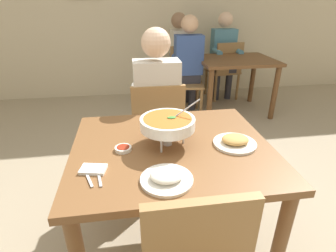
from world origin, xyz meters
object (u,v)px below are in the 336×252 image
(diner_main, at_px, (156,99))
(patron_bg_right, at_px, (181,53))
(curry_bowl, at_px, (168,124))
(chair_bg_middle, at_px, (186,77))
(patron_bg_left, at_px, (224,51))
(chair_bg_right, at_px, (183,68))
(rice_plate, at_px, (167,177))
(sauce_dish, at_px, (123,148))
(chair_diner_main, at_px, (157,127))
(dining_table_far, at_px, (235,69))
(appetizer_plate, at_px, (235,141))
(patron_bg_middle, at_px, (188,60))
(chair_bg_left, at_px, (225,68))
(dining_table_main, at_px, (172,163))

(diner_main, distance_m, patron_bg_right, 2.04)
(diner_main, relative_size, curry_bowl, 3.94)
(chair_bg_middle, height_order, patron_bg_left, patron_bg_left)
(patron_bg_left, bearing_deg, chair_bg_right, -178.43)
(rice_plate, xyz_separation_m, chair_bg_right, (0.71, 3.06, -0.27))
(chair_bg_middle, bearing_deg, sauce_dish, -110.12)
(chair_diner_main, bearing_deg, curry_bowl, -91.71)
(diner_main, bearing_deg, chair_bg_middle, 69.06)
(sauce_dish, bearing_deg, chair_diner_main, 70.69)
(patron_bg_right, bearing_deg, chair_bg_middle, -92.37)
(sauce_dish, bearing_deg, chair_bg_middle, 69.88)
(rice_plate, height_order, dining_table_far, rice_plate)
(dining_table_far, xyz_separation_m, chair_bg_right, (-0.60, 0.58, -0.11))
(diner_main, xyz_separation_m, rice_plate, (-0.08, -1.10, 0.03))
(diner_main, bearing_deg, dining_table_far, 48.23)
(appetizer_plate, relative_size, chair_bg_right, 0.27)
(appetizer_plate, bearing_deg, patron_bg_left, 71.97)
(rice_plate, xyz_separation_m, patron_bg_middle, (0.66, 2.54, -0.03))
(chair_bg_right, bearing_deg, patron_bg_middle, -95.62)
(chair_diner_main, height_order, patron_bg_right, patron_bg_right)
(chair_diner_main, height_order, chair_bg_left, same)
(patron_bg_right, bearing_deg, chair_bg_right, 7.98)
(sauce_dish, bearing_deg, dining_table_main, 2.24)
(dining_table_main, xyz_separation_m, patron_bg_left, (1.26, 2.76, 0.11))
(rice_plate, distance_m, patron_bg_right, 3.12)
(dining_table_main, xyz_separation_m, diner_main, (0.00, 0.79, 0.11))
(patron_bg_left, bearing_deg, chair_bg_middle, -144.40)
(patron_bg_middle, bearing_deg, dining_table_far, -5.53)
(chair_bg_right, distance_m, patron_bg_right, 0.24)
(dining_table_far, bearing_deg, appetizer_plate, -111.76)
(diner_main, relative_size, rice_plate, 5.46)
(chair_bg_left, bearing_deg, patron_bg_middle, -147.20)
(dining_table_main, height_order, sauce_dish, sauce_dish)
(curry_bowl, distance_m, rice_plate, 0.35)
(sauce_dish, relative_size, dining_table_far, 0.09)
(patron_bg_right, bearing_deg, dining_table_main, -102.03)
(curry_bowl, xyz_separation_m, chair_bg_middle, (0.59, 2.24, -0.37))
(dining_table_main, xyz_separation_m, chair_bg_middle, (0.56, 2.26, -0.13))
(chair_bg_left, distance_m, patron_bg_middle, 0.88)
(chair_bg_middle, bearing_deg, chair_bg_left, 30.39)
(chair_diner_main, distance_m, patron_bg_right, 2.08)
(chair_diner_main, height_order, curry_bowl, curry_bowl)
(curry_bowl, xyz_separation_m, dining_table_far, (1.25, 2.15, -0.26))
(dining_table_main, height_order, patron_bg_middle, patron_bg_middle)
(patron_bg_left, bearing_deg, patron_bg_right, -177.99)
(chair_bg_middle, bearing_deg, dining_table_far, -8.11)
(patron_bg_middle, bearing_deg, appetizer_plate, -95.77)
(curry_bowl, distance_m, chair_bg_right, 2.83)
(dining_table_far, distance_m, chair_bg_left, 0.53)
(chair_diner_main, distance_m, chair_bg_middle, 1.61)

